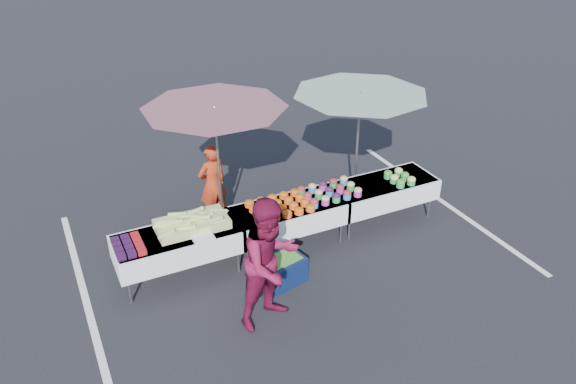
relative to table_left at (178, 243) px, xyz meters
name	(u,v)px	position (x,y,z in m)	size (l,w,h in m)	color
ground	(288,245)	(1.80, 0.00, -0.58)	(80.00, 80.00, 0.00)	black
stripe_left	(86,302)	(-1.40, 0.00, -0.58)	(0.10, 5.00, 0.00)	silver
stripe_right	(442,201)	(5.00, 0.00, -0.58)	(0.10, 5.00, 0.00)	silver
table_left	(178,243)	(0.00, 0.00, 0.00)	(1.86, 0.81, 0.75)	white
table_center	(288,215)	(1.80, 0.00, 0.00)	(1.86, 0.81, 0.75)	white
table_right	(382,190)	(3.60, 0.00, 0.00)	(1.86, 0.81, 0.75)	white
berry_punnets	(128,246)	(-0.71, -0.06, 0.21)	(0.40, 0.54, 0.08)	black
corn_pile	(191,223)	(0.24, 0.04, 0.26)	(1.16, 0.57, 0.26)	#BCE173
plastic_bags	(203,238)	(0.30, -0.30, 0.19)	(0.30, 0.25, 0.05)	white
carrot_bowls	(280,206)	(1.65, -0.01, 0.22)	(0.95, 0.69, 0.11)	#FC551C
potato_cups	(330,191)	(2.55, 0.00, 0.25)	(0.94, 0.58, 0.16)	#2A83C7
bean_baskets	(400,177)	(3.86, -0.10, 0.24)	(0.36, 0.50, 0.15)	green
vendor	(213,184)	(0.99, 1.26, 0.14)	(0.53, 0.35, 1.44)	#AC2F13
customer	(271,262)	(0.84, -1.45, 0.35)	(0.90, 0.70, 1.86)	maroon
umbrella_left	(215,119)	(0.97, 0.80, 1.49)	(2.92, 2.92, 2.29)	black
umbrella_right	(360,104)	(3.29, 0.40, 1.47)	(2.67, 2.67, 2.27)	black
storage_bin	(282,270)	(1.31, -0.81, -0.37)	(0.71, 0.58, 0.41)	#0D1C41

